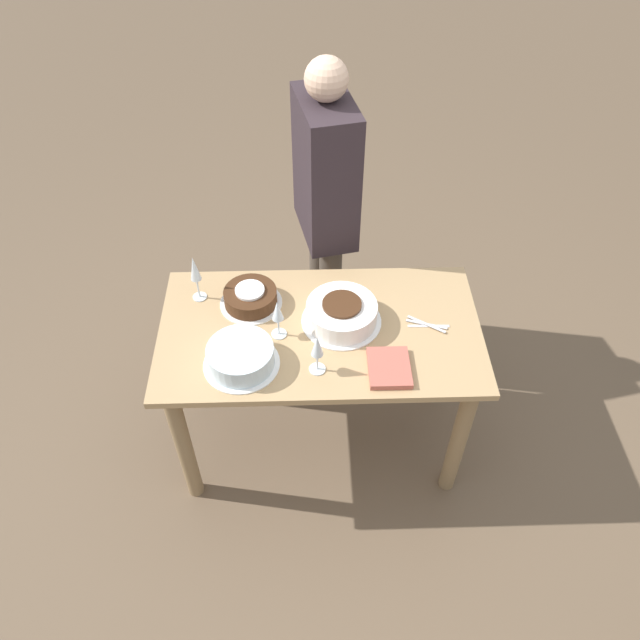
% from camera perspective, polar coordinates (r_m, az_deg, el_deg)
% --- Properties ---
extents(ground_plane, '(12.00, 12.00, 0.00)m').
position_cam_1_polar(ground_plane, '(3.15, 0.00, -10.46)').
color(ground_plane, brown).
extents(dining_table, '(1.31, 0.72, 0.78)m').
position_cam_1_polar(dining_table, '(2.64, 0.00, -2.97)').
color(dining_table, tan).
rests_on(dining_table, ground_plane).
extents(cake_center_white, '(0.33, 0.33, 0.10)m').
position_cam_1_polar(cake_center_white, '(2.53, 1.99, 0.63)').
color(cake_center_white, white).
rests_on(cake_center_white, dining_table).
extents(cake_front_chocolate, '(0.26, 0.26, 0.08)m').
position_cam_1_polar(cake_front_chocolate, '(2.62, -6.37, 2.08)').
color(cake_front_chocolate, white).
rests_on(cake_front_chocolate, dining_table).
extents(cake_back_decorated, '(0.30, 0.30, 0.09)m').
position_cam_1_polar(cake_back_decorated, '(2.39, -7.26, -3.35)').
color(cake_back_decorated, white).
rests_on(cake_back_decorated, dining_table).
extents(wine_glass_near, '(0.06, 0.06, 0.18)m').
position_cam_1_polar(wine_glass_near, '(2.42, -3.90, 0.65)').
color(wine_glass_near, silver).
rests_on(wine_glass_near, dining_table).
extents(wine_glass_far, '(0.06, 0.06, 0.22)m').
position_cam_1_polar(wine_glass_far, '(2.60, -11.37, 4.42)').
color(wine_glass_far, silver).
rests_on(wine_glass_far, dining_table).
extents(wine_glass_extra, '(0.06, 0.06, 0.19)m').
position_cam_1_polar(wine_glass_extra, '(2.29, -0.26, -2.58)').
color(wine_glass_extra, silver).
rests_on(wine_glass_extra, dining_table).
extents(fork_pile, '(0.18, 0.10, 0.01)m').
position_cam_1_polar(fork_pile, '(2.57, 9.78, -0.45)').
color(fork_pile, silver).
rests_on(fork_pile, dining_table).
extents(napkin_stack, '(0.16, 0.19, 0.02)m').
position_cam_1_polar(napkin_stack, '(2.39, 6.34, -4.36)').
color(napkin_stack, '#B75B4C').
rests_on(napkin_stack, dining_table).
extents(person_cutting, '(0.30, 0.44, 1.61)m').
position_cam_1_polar(person_cutting, '(2.89, 0.51, 11.28)').
color(person_cutting, '#4C4238').
rests_on(person_cutting, ground_plane).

